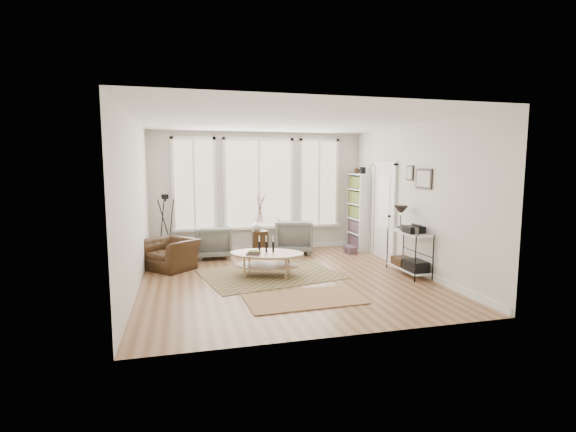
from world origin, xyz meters
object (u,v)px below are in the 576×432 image
object	(u,v)px
armchair_left	(213,242)
side_table	(260,222)
coffee_table	(267,258)
armchair_right	(294,236)
low_shelf	(409,248)
accent_chair	(171,254)
bookcase	(359,211)

from	to	relation	value
armchair_left	side_table	world-z (taller)	side_table
coffee_table	armchair_right	world-z (taller)	armchair_right
low_shelf	accent_chair	size ratio (longest dim) A/B	1.37
armchair_right	accent_chair	distance (m)	3.01
coffee_table	armchair_left	world-z (taller)	armchair_left
bookcase	side_table	bearing A→B (deg)	-177.79
armchair_right	side_table	distance (m)	0.94
low_shelf	armchair_right	world-z (taller)	low_shelf
bookcase	armchair_left	bearing A→B (deg)	-178.79
armchair_right	side_table	xyz separation A→B (m)	(-0.85, -0.09, 0.38)
coffee_table	accent_chair	size ratio (longest dim) A/B	1.72
bookcase	armchair_right	xyz separation A→B (m)	(-1.66, -0.00, -0.55)
coffee_table	armchair_left	size ratio (longest dim) A/B	2.02
low_shelf	armchair_right	distance (m)	2.99
armchair_left	bookcase	bearing A→B (deg)	-178.59
coffee_table	armchair_right	xyz separation A→B (m)	(1.08, 1.93, 0.06)
bookcase	armchair_right	distance (m)	1.75
coffee_table	armchair_right	bearing A→B (deg)	60.90
armchair_right	accent_chair	size ratio (longest dim) A/B	0.94
bookcase	armchair_left	world-z (taller)	bookcase
low_shelf	armchair_left	distance (m)	4.32
armchair_left	accent_chair	bearing A→B (deg)	43.70
coffee_table	accent_chair	xyz separation A→B (m)	(-1.79, 1.00, -0.04)
armchair_left	armchair_right	distance (m)	1.95
armchair_left	side_table	bearing A→B (deg)	179.12
low_shelf	armchair_left	xyz separation A→B (m)	(-3.56, 2.44, -0.14)
low_shelf	armchair_right	bearing A→B (deg)	122.54
armchair_left	side_table	distance (m)	1.17
low_shelf	side_table	distance (m)	3.46
coffee_table	side_table	world-z (taller)	side_table
armchair_right	bookcase	bearing A→B (deg)	-163.23
bookcase	side_table	distance (m)	2.52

